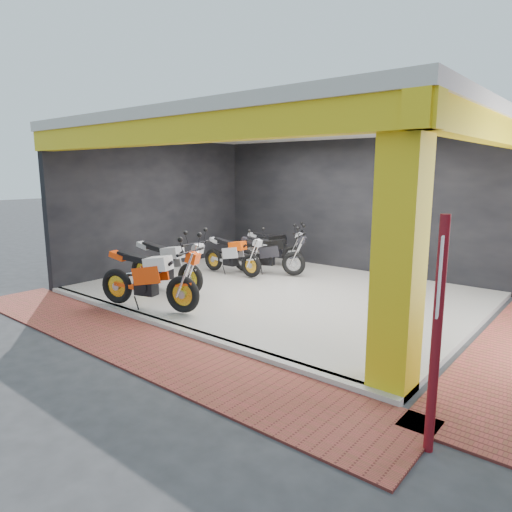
{
  "coord_description": "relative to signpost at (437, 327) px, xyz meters",
  "views": [
    {
      "loc": [
        5.77,
        -5.86,
        2.68
      ],
      "look_at": [
        -0.28,
        1.52,
        0.9
      ],
      "focal_mm": 32.0,
      "sensor_mm": 36.0,
      "label": 1
    }
  ],
  "objects": [
    {
      "name": "ground",
      "position": [
        -4.52,
        1.69,
        -1.26
      ],
      "size": [
        80.0,
        80.0,
        0.0
      ],
      "primitive_type": "plane",
      "color": "#2D2D30",
      "rests_on": "ground"
    },
    {
      "name": "showroom_floor",
      "position": [
        -4.52,
        3.69,
        -1.21
      ],
      "size": [
        8.0,
        6.0,
        0.1
      ],
      "primitive_type": "cube",
      "color": "silver",
      "rests_on": "ground"
    },
    {
      "name": "showroom_ceiling",
      "position": [
        -4.52,
        3.69,
        2.34
      ],
      "size": [
        8.4,
        6.4,
        0.2
      ],
      "primitive_type": "cube",
      "color": "beige",
      "rests_on": "corner_column"
    },
    {
      "name": "back_wall",
      "position": [
        -4.52,
        6.79,
        0.49
      ],
      "size": [
        8.2,
        0.2,
        3.5
      ],
      "primitive_type": "cube",
      "color": "black",
      "rests_on": "ground"
    },
    {
      "name": "left_wall",
      "position": [
        -8.62,
        3.69,
        0.49
      ],
      "size": [
        0.2,
        6.2,
        3.5
      ],
      "primitive_type": "cube",
      "color": "black",
      "rests_on": "ground"
    },
    {
      "name": "corner_column",
      "position": [
        -0.77,
        0.94,
        0.49
      ],
      "size": [
        0.5,
        0.5,
        3.5
      ],
      "primitive_type": "cube",
      "color": "gold",
      "rests_on": "ground"
    },
    {
      "name": "header_beam_front",
      "position": [
        -4.52,
        0.69,
        2.04
      ],
      "size": [
        8.4,
        0.3,
        0.4
      ],
      "primitive_type": "cube",
      "color": "gold",
      "rests_on": "corner_column"
    },
    {
      "name": "header_beam_right",
      "position": [
        -0.52,
        3.69,
        2.04
      ],
      "size": [
        0.3,
        6.4,
        0.4
      ],
      "primitive_type": "cube",
      "color": "gold",
      "rests_on": "corner_column"
    },
    {
      "name": "floor_kerb",
      "position": [
        -4.52,
        0.67,
        -1.21
      ],
      "size": [
        8.0,
        0.2,
        0.1
      ],
      "primitive_type": "cube",
      "color": "silver",
      "rests_on": "ground"
    },
    {
      "name": "paver_front",
      "position": [
        -4.52,
        -0.11,
        -1.25
      ],
      "size": [
        9.0,
        1.4,
        0.03
      ],
      "primitive_type": "cube",
      "color": "#963931",
      "rests_on": "ground"
    },
    {
      "name": "signpost",
      "position": [
        0.0,
        0.0,
        0.0
      ],
      "size": [
        0.09,
        0.32,
        2.31
      ],
      "rotation": [
        0.0,
        0.0,
        0.2
      ],
      "color": "maroon",
      "rests_on": "ground"
    },
    {
      "name": "moto_hero",
      "position": [
        -4.87,
        1.19,
        -0.46
      ],
      "size": [
        2.46,
        1.46,
        1.42
      ],
      "primitive_type": null,
      "rotation": [
        0.0,
        0.0,
        0.28
      ],
      "color": "#F2410A",
      "rests_on": "showroom_floor"
    },
    {
      "name": "moto_row_a",
      "position": [
        -5.73,
        2.16,
        -0.49
      ],
      "size": [
        2.29,
        1.04,
        1.36
      ],
      "primitive_type": null,
      "rotation": [
        0.0,
        0.0,
        0.1
      ],
      "color": "#96999D",
      "rests_on": "showroom_floor"
    },
    {
      "name": "moto_row_b",
      "position": [
        -5.05,
        4.98,
        -0.55
      ],
      "size": [
        2.14,
        1.35,
        1.23
      ],
      "primitive_type": null,
      "rotation": [
        0.0,
        0.0,
        0.33
      ],
      "color": "black",
      "rests_on": "showroom_floor"
    },
    {
      "name": "moto_row_c",
      "position": [
        -5.74,
        4.16,
        -0.57
      ],
      "size": [
        1.95,
        0.76,
        1.19
      ],
      "primitive_type": null,
      "rotation": [
        0.0,
        0.0,
        0.02
      ],
      "color": "#B3B5BB",
      "rests_on": "showroom_floor"
    },
    {
      "name": "moto_row_d",
      "position": [
        -5.68,
        5.83,
        -0.58
      ],
      "size": [
        2.03,
        1.14,
        1.17
      ],
      "primitive_type": null,
      "rotation": [
        0.0,
        0.0,
        0.24
      ],
      "color": "#96989C",
      "rests_on": "showroom_floor"
    }
  ]
}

